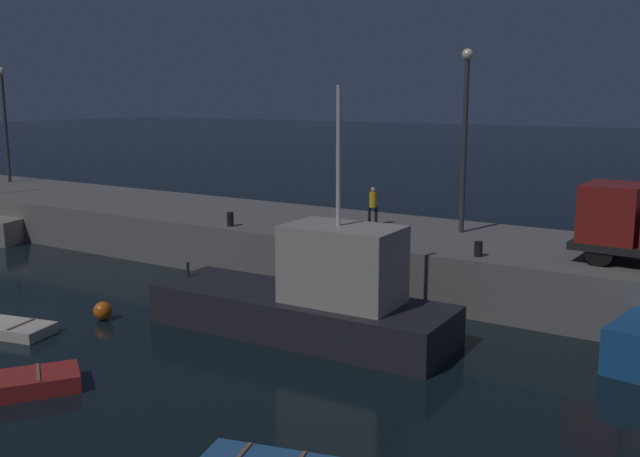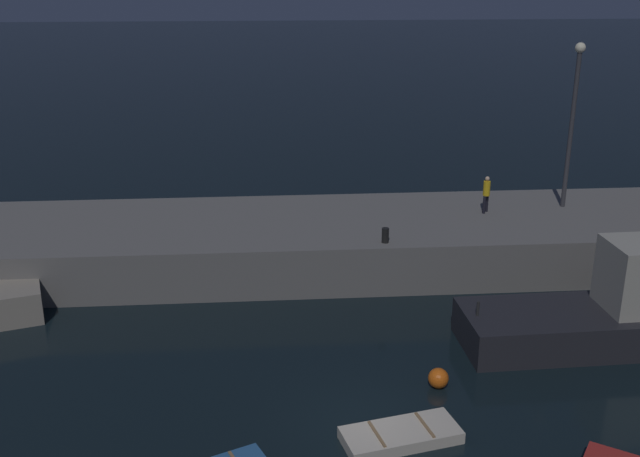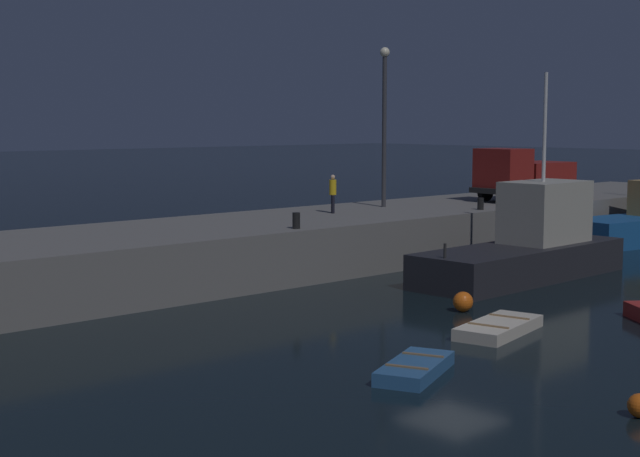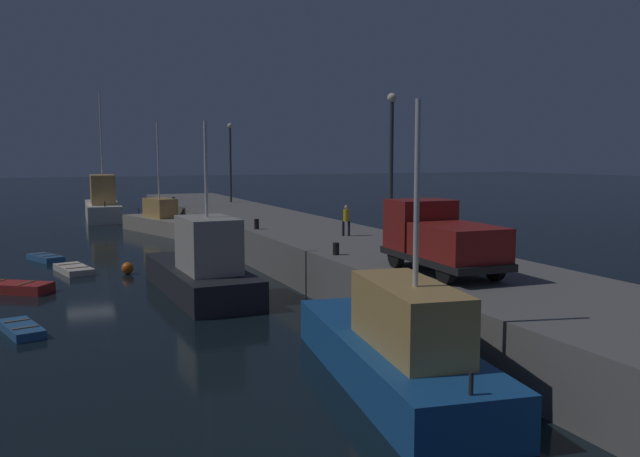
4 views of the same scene
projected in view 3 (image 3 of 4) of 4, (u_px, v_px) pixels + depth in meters
The scene contains 12 objects.
ground_plane at pixel (453, 333), 26.16m from camera, with size 320.00×320.00×0.00m, color black.
pier_quay at pixel (203, 253), 34.90m from camera, with size 69.01×7.25×2.01m.
fishing_trawler_red at pixel (528, 246), 35.32m from camera, with size 9.94×3.35×7.71m.
dinghy_orange_near at pixel (415, 368), 21.84m from camera, with size 2.96×2.14×0.37m.
dinghy_red_small at pixel (499, 328), 26.12m from camera, with size 3.41×2.01×0.38m.
mooring_buoy_near at pixel (640, 406), 18.72m from camera, with size 0.49×0.49×0.49m, color orange.
mooring_buoy_mid at pixel (463, 302), 29.11m from camera, with size 0.63×0.63×0.63m, color orange.
lamp_post_east at pixel (384, 113), 42.16m from camera, with size 0.44×0.44×7.16m.
utility_truck at pixel (522, 175), 45.92m from camera, with size 5.71×2.54×2.57m.
dockworker at pixel (333, 191), 39.63m from camera, with size 0.42×0.42×1.62m.
bollard_central at pixel (481, 204), 41.20m from camera, with size 0.28×0.28×0.52m, color black.
bollard_east at pixel (296, 221), 33.93m from camera, with size 0.28×0.28×0.59m, color black.
Camera 3 is at (-20.00, -16.50, 5.90)m, focal length 52.67 mm.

